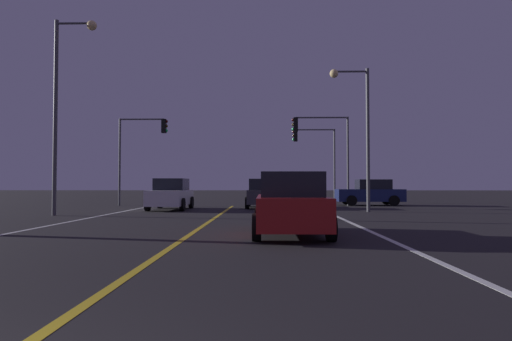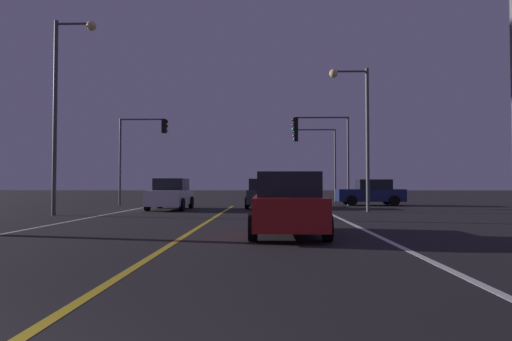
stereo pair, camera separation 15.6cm
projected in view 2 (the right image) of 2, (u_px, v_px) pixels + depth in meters
lane_edge_right at (378, 236)px, 11.78m from camera, size 0.16×32.19×0.01m
lane_center_divider at (186, 235)px, 11.91m from camera, size 0.16×32.19×0.01m
car_lead_same_lane at (288, 205)px, 11.99m from camera, size 2.02×4.30×1.70m
car_ahead_far at (263, 194)px, 26.13m from camera, size 2.02×4.30×1.70m
car_oncoming at (171, 195)px, 24.17m from camera, size 2.02×4.30×1.70m
car_crossing_side at (371, 193)px, 29.03m from camera, size 4.30×2.02×1.70m
traffic_light_near_right at (321, 139)px, 28.48m from camera, size 3.69×0.36×5.75m
traffic_light_near_left at (143, 141)px, 28.78m from camera, size 3.21×0.36×5.68m
traffic_light_far_right at (315, 148)px, 33.97m from camera, size 3.31×0.36×5.64m
street_lamp_right_near at (489, 12)px, 9.03m from camera, size 2.20×0.44×7.70m
street_lamp_left_mid at (64, 93)px, 19.69m from camera, size 1.90×0.44×8.73m
street_lamp_right_far at (358, 119)px, 22.30m from camera, size 2.00×0.44×7.26m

